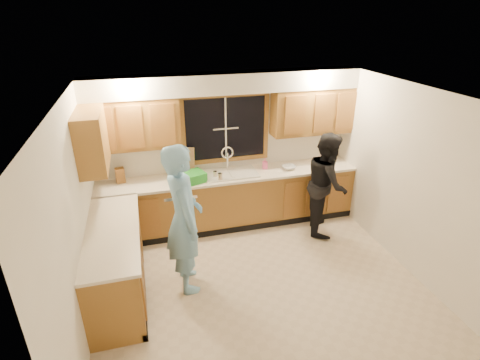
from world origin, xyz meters
name	(u,v)px	position (x,y,z in m)	size (l,w,h in m)	color
floor	(260,283)	(0.00, 0.00, 0.00)	(4.20, 4.20, 0.00)	beige
ceiling	(265,97)	(0.00, 0.00, 2.50)	(4.20, 4.20, 0.00)	white
wall_back	(226,149)	(0.00, 1.90, 1.25)	(4.20, 4.20, 0.00)	white
wall_left	(76,225)	(-2.10, 0.00, 1.25)	(3.80, 3.80, 0.00)	white
wall_right	(411,181)	(2.10, 0.00, 1.25)	(3.80, 3.80, 0.00)	white
base_cabinets_back	(231,200)	(0.00, 1.60, 0.44)	(4.20, 0.60, 0.88)	#9D6A2D
base_cabinets_left	(116,263)	(-1.80, 0.35, 0.44)	(0.60, 1.90, 0.88)	#9D6A2D
countertop_back	(231,176)	(0.00, 1.58, 0.90)	(4.20, 0.63, 0.04)	#F0E2CA
countertop_left	(112,231)	(-1.79, 0.35, 0.90)	(0.63, 1.90, 0.04)	#F0E2CA
upper_cabinets_left	(133,124)	(-1.43, 1.73, 1.83)	(1.35, 0.33, 0.75)	#9D6A2D
upper_cabinets_right	(312,111)	(1.43, 1.73, 1.83)	(1.35, 0.33, 0.75)	#9D6A2D
upper_cabinets_return	(92,140)	(-1.94, 1.12, 1.83)	(0.33, 0.90, 0.75)	#9D6A2D
soffit	(227,83)	(0.00, 1.72, 2.35)	(4.20, 0.35, 0.30)	beige
window_frame	(226,128)	(0.00, 1.89, 1.60)	(1.44, 0.03, 1.14)	black
sink	(230,177)	(0.00, 1.60, 0.86)	(0.86, 0.52, 0.57)	silver
dishwasher	(180,209)	(-0.85, 1.59, 0.41)	(0.60, 0.56, 0.82)	white
stove	(115,292)	(-1.80, -0.22, 0.45)	(0.58, 0.75, 0.90)	white
man	(184,219)	(-0.92, 0.27, 0.98)	(0.72, 0.47, 1.96)	#7AB8E8
woman	(327,184)	(1.43, 1.03, 0.83)	(0.81, 0.63, 1.66)	black
knife_block	(120,175)	(-1.70, 1.74, 1.04)	(0.13, 0.11, 0.24)	#A0672C
cutting_board	(184,161)	(-0.71, 1.80, 1.14)	(0.33, 0.02, 0.44)	tan
dish_crate	(194,177)	(-0.61, 1.49, 0.99)	(0.32, 0.30, 0.15)	#25912A
soap_bottle	(265,164)	(0.61, 1.67, 1.01)	(0.08, 0.08, 0.18)	#E65793
bowl	(289,167)	(0.99, 1.55, 0.95)	(0.22, 0.22, 0.05)	silver
can_left	(220,177)	(-0.22, 1.38, 0.99)	(0.07, 0.07, 0.13)	#C5B197
can_right	(215,174)	(-0.26, 1.53, 0.98)	(0.06, 0.06, 0.11)	#C5B197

